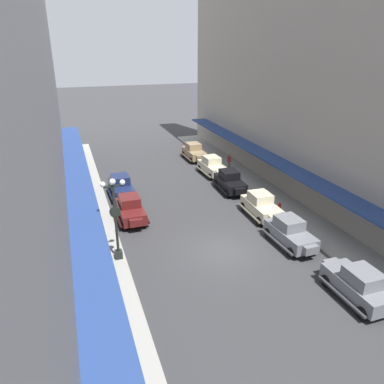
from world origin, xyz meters
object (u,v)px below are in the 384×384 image
at_px(parked_car_0, 230,181).
at_px(parked_car_2, 261,205).
at_px(lamp_post_with_clock, 115,216).
at_px(fire_hydrant, 280,208).
at_px(pedestrian_1, 229,162).
at_px(parked_car_1, 290,232).
at_px(parked_car_5, 194,151).
at_px(parked_car_6, 358,284).
at_px(parked_car_3, 130,208).
at_px(pedestrian_0, 78,170).
at_px(parked_car_7, 121,186).
at_px(parked_car_4, 212,166).

distance_m(parked_car_0, parked_car_2, 5.59).
bearing_deg(lamp_post_with_clock, parked_car_2, 13.50).
bearing_deg(lamp_post_with_clock, fire_hydrant, 11.26).
height_order(lamp_post_with_clock, pedestrian_1, lamp_post_with_clock).
bearing_deg(pedestrian_1, parked_car_1, -99.18).
bearing_deg(parked_car_5, parked_car_0, -90.75).
bearing_deg(parked_car_6, parked_car_2, 89.44).
distance_m(parked_car_3, parked_car_5, 16.25).
relative_size(parked_car_0, parked_car_2, 1.00).
bearing_deg(parked_car_6, pedestrian_0, 118.46).
bearing_deg(pedestrian_1, pedestrian_0, 171.99).
bearing_deg(fire_hydrant, parked_car_5, 95.30).
bearing_deg(parked_car_2, parked_car_5, 89.73).
height_order(parked_car_3, pedestrian_0, parked_car_3).
relative_size(parked_car_5, pedestrian_1, 2.61).
bearing_deg(fire_hydrant, pedestrian_1, 86.86).
relative_size(parked_car_7, fire_hydrant, 5.22).
height_order(parked_car_0, lamp_post_with_clock, lamp_post_with_clock).
xyz_separation_m(parked_car_5, pedestrian_1, (2.07, -5.03, 0.05)).
height_order(parked_car_2, fire_hydrant, parked_car_2).
bearing_deg(pedestrian_0, parked_car_3, -72.69).
xyz_separation_m(parked_car_6, lamp_post_with_clock, (-11.10, 7.73, 2.04)).
bearing_deg(parked_car_4, parked_car_7, -163.86).
bearing_deg(parked_car_6, parked_car_0, 89.84).
bearing_deg(lamp_post_with_clock, parked_car_3, 72.16).
xyz_separation_m(parked_car_6, pedestrian_1, (2.25, 21.11, 0.05)).
height_order(parked_car_1, parked_car_4, same).
distance_m(parked_car_2, parked_car_6, 10.42).
height_order(parked_car_5, fire_hydrant, parked_car_5).
bearing_deg(parked_car_5, parked_car_1, -91.07).
bearing_deg(lamp_post_with_clock, parked_car_4, 48.74).
distance_m(parked_car_0, fire_hydrant, 5.97).
xyz_separation_m(pedestrian_0, pedestrian_1, (14.82, -2.08, -0.02)).
bearing_deg(parked_car_2, pedestrian_0, 134.77).
bearing_deg(parked_car_7, parked_car_4, 16.14).
distance_m(parked_car_3, lamp_post_with_clock, 5.91).
height_order(fire_hydrant, pedestrian_1, pedestrian_1).
relative_size(parked_car_0, parked_car_3, 1.01).
bearing_deg(parked_car_4, pedestrian_1, 14.15).
relative_size(parked_car_1, pedestrian_0, 2.57).
xyz_separation_m(fire_hydrant, pedestrian_0, (-14.22, 12.93, 0.45)).
height_order(parked_car_7, pedestrian_1, parked_car_7).
xyz_separation_m(parked_car_4, fire_hydrant, (1.47, -10.32, -0.38)).
height_order(parked_car_1, parked_car_3, same).
distance_m(parked_car_6, lamp_post_with_clock, 13.68).
relative_size(parked_car_1, parked_car_6, 1.01).
bearing_deg(pedestrian_0, lamp_post_with_clock, -84.55).
relative_size(parked_car_0, parked_car_6, 1.01).
distance_m(parked_car_0, parked_car_3, 9.91).
bearing_deg(pedestrian_1, parked_car_5, 112.35).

